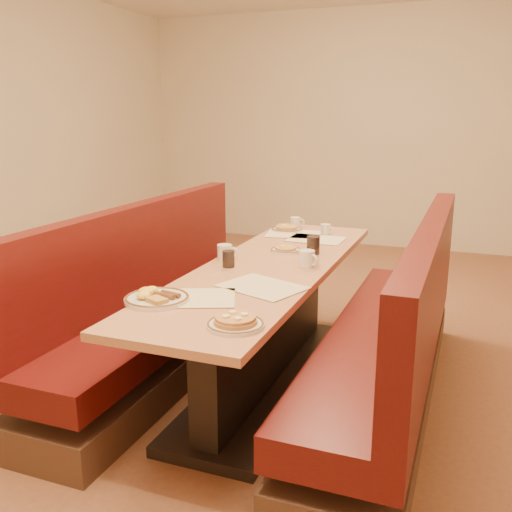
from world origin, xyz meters
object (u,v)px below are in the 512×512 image
(booth_right, at_px, (393,346))
(soda_tumbler_near, at_px, (229,259))
(eggs_plate, at_px, (156,297))
(coffee_mug_a, at_px, (307,259))
(coffee_mug_c, at_px, (326,229))
(booth_left, at_px, (160,313))
(coffee_mug_b, at_px, (225,252))
(soda_tumbler_mid, at_px, (313,245))
(diner_table, at_px, (268,326))
(pancake_plate, at_px, (235,322))
(coffee_mug_d, at_px, (296,222))

(booth_right, bearing_deg, soda_tumbler_near, -172.68)
(eggs_plate, distance_m, coffee_mug_a, 0.97)
(soda_tumbler_near, bearing_deg, coffee_mug_c, 74.24)
(booth_left, distance_m, coffee_mug_b, 0.63)
(eggs_plate, bearing_deg, coffee_mug_a, 59.73)
(booth_right, height_order, soda_tumbler_mid, booth_right)
(diner_table, height_order, eggs_plate, eggs_plate)
(coffee_mug_b, bearing_deg, soda_tumbler_mid, 17.51)
(soda_tumbler_near, bearing_deg, booth_right, 7.32)
(coffee_mug_b, bearing_deg, diner_table, -22.47)
(coffee_mug_a, bearing_deg, pancake_plate, -66.52)
(diner_table, height_order, coffee_mug_d, coffee_mug_d)
(booth_right, xyz_separation_m, coffee_mug_a, (-0.51, 0.04, 0.44))
(diner_table, distance_m, coffee_mug_a, 0.48)
(pancake_plate, height_order, coffee_mug_d, coffee_mug_d)
(diner_table, bearing_deg, coffee_mug_d, 99.13)
(eggs_plate, distance_m, soda_tumbler_mid, 1.23)
(diner_table, distance_m, coffee_mug_d, 1.19)
(booth_right, relative_size, eggs_plate, 8.24)
(pancake_plate, xyz_separation_m, coffee_mug_d, (-0.39, 2.07, 0.02))
(soda_tumbler_near, bearing_deg, eggs_plate, -95.89)
(eggs_plate, relative_size, coffee_mug_a, 2.45)
(coffee_mug_c, bearing_deg, booth_left, -118.28)
(pancake_plate, distance_m, coffee_mug_c, 1.91)
(diner_table, distance_m, eggs_plate, 0.93)
(diner_table, xyz_separation_m, eggs_plate, (-0.27, -0.80, 0.39))
(coffee_mug_d, bearing_deg, diner_table, -99.60)
(coffee_mug_d, relative_size, soda_tumbler_near, 1.13)
(eggs_plate, height_order, coffee_mug_c, coffee_mug_c)
(booth_right, height_order, coffee_mug_b, booth_right)
(coffee_mug_a, height_order, coffee_mug_b, coffee_mug_a)
(coffee_mug_a, height_order, soda_tumbler_near, same)
(diner_table, relative_size, coffee_mug_d, 23.10)
(eggs_plate, bearing_deg, soda_tumbler_mid, 69.24)
(diner_table, height_order, coffee_mug_c, coffee_mug_c)
(eggs_plate, height_order, soda_tumbler_near, soda_tumbler_near)
(pancake_plate, bearing_deg, booth_left, 134.21)
(booth_left, bearing_deg, booth_right, 0.00)
(diner_table, height_order, soda_tumbler_mid, soda_tumbler_mid)
(booth_left, relative_size, coffee_mug_b, 20.23)
(booth_left, bearing_deg, coffee_mug_b, 1.60)
(booth_left, xyz_separation_m, coffee_mug_c, (0.83, 0.94, 0.43))
(coffee_mug_d, relative_size, soda_tumbler_mid, 0.96)
(pancake_plate, bearing_deg, soda_tumbler_mid, 91.67)
(coffee_mug_b, xyz_separation_m, soda_tumbler_mid, (0.45, 0.34, 0.01))
(soda_tumbler_mid, bearing_deg, coffee_mug_b, -142.66)
(diner_table, xyz_separation_m, soda_tumbler_mid, (0.17, 0.35, 0.43))
(pancake_plate, xyz_separation_m, soda_tumbler_mid, (-0.04, 1.32, 0.04))
(eggs_plate, xyz_separation_m, soda_tumbler_mid, (0.44, 1.15, 0.04))
(diner_table, bearing_deg, coffee_mug_b, 177.36)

